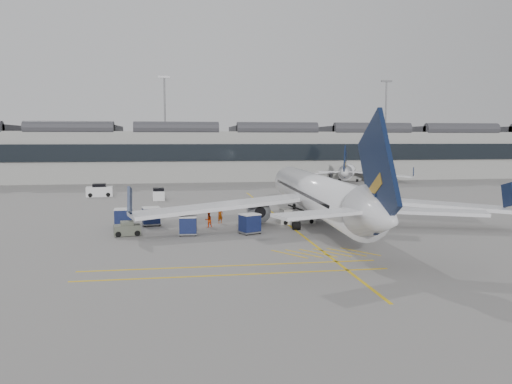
{
  "coord_description": "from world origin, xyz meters",
  "views": [
    {
      "loc": [
        -1.75,
        -45.74,
        9.24
      ],
      "look_at": [
        5.92,
        3.48,
        4.0
      ],
      "focal_mm": 35.0,
      "sensor_mm": 36.0,
      "label": 1
    }
  ],
  "objects": [
    {
      "name": "apron_markings",
      "position": [
        10.0,
        10.0,
        0.01
      ],
      "size": [
        0.25,
        60.0,
        0.01
      ],
      "primitive_type": "cube",
      "color": "gold",
      "rests_on": "ground"
    },
    {
      "name": "terminal",
      "position": [
        0.0,
        71.93,
        6.14
      ],
      "size": [
        200.0,
        20.45,
        12.4
      ],
      "color": "#9E9E99",
      "rests_on": "ground"
    },
    {
      "name": "light_masts",
      "position": [
        -1.67,
        86.0,
        14.49
      ],
      "size": [
        113.0,
        0.6,
        25.45
      ],
      "color": "slate",
      "rests_on": "ground"
    },
    {
      "name": "airliner_main",
      "position": [
        12.95,
        5.46,
        3.38
      ],
      "size": [
        39.53,
        43.23,
        11.49
      ],
      "rotation": [
        0.0,
        0.0,
        -0.04
      ],
      "color": "white",
      "rests_on": "ground"
    },
    {
      "name": "service_van_mid",
      "position": [
        -4.86,
        32.22,
        0.81
      ],
      "size": [
        1.96,
        3.63,
        1.82
      ],
      "rotation": [
        0.0,
        0.0,
        1.63
      ],
      "color": "silver",
      "rests_on": "ground"
    },
    {
      "name": "belt_loader",
      "position": [
        10.96,
        7.7,
        0.6
      ],
      "size": [
        5.17,
        2.24,
        2.06
      ],
      "rotation": [
        0.0,
        0.0,
        0.15
      ],
      "color": "#B9B7B0",
      "rests_on": "ground"
    },
    {
      "name": "airliner_far",
      "position": [
        35.84,
        60.77,
        2.39
      ],
      "size": [
        26.02,
        28.75,
        8.14
      ],
      "rotation": [
        0.0,
        0.0,
        -0.4
      ],
      "color": "white",
      "rests_on": "ground"
    },
    {
      "name": "service_van_right",
      "position": [
        31.52,
        31.74,
        0.89
      ],
      "size": [
        4.11,
        2.5,
        1.98
      ],
      "rotation": [
        0.0,
        0.0,
        -0.15
      ],
      "color": "silver",
      "rests_on": "ground"
    },
    {
      "name": "baggage_cart_c",
      "position": [
        -4.74,
        8.46,
        1.08
      ],
      "size": [
        2.19,
        1.92,
        2.02
      ],
      "rotation": [
        0.0,
        0.0,
        0.19
      ],
      "color": "gray",
      "rests_on": "ground"
    },
    {
      "name": "ramp_agent_b",
      "position": [
        1.31,
        6.54,
        0.78
      ],
      "size": [
        0.91,
        0.81,
        1.57
      ],
      "primitive_type": "imported",
      "rotation": [
        0.0,
        0.0,
        3.47
      ],
      "color": "#FF4B0D",
      "rests_on": "ground"
    },
    {
      "name": "safety_cone_engine",
      "position": [
        11.11,
        8.58,
        0.27
      ],
      "size": [
        0.39,
        0.39,
        0.54
      ],
      "primitive_type": "cone",
      "color": "#F24C0A",
      "rests_on": "ground"
    },
    {
      "name": "service_van_left",
      "position": [
        -14.56,
        38.17,
        0.95
      ],
      "size": [
        4.29,
        2.41,
        2.12
      ],
      "rotation": [
        0.0,
        0.0,
        0.08
      ],
      "color": "silver",
      "rests_on": "ground"
    },
    {
      "name": "baggage_cart_a",
      "position": [
        5.1,
        2.21,
        1.07
      ],
      "size": [
        2.37,
        2.21,
        1.99
      ],
      "rotation": [
        0.0,
        0.0,
        0.44
      ],
      "color": "gray",
      "rests_on": "ground"
    },
    {
      "name": "baggage_cart_b",
      "position": [
        -0.92,
        2.38,
        1.0
      ],
      "size": [
        1.86,
        1.57,
        1.87
      ],
      "rotation": [
        0.0,
        0.0,
        -0.06
      ],
      "color": "gray",
      "rests_on": "ground"
    },
    {
      "name": "ground",
      "position": [
        0.0,
        0.0,
        0.0
      ],
      "size": [
        220.0,
        220.0,
        0.0
      ],
      "primitive_type": "plane",
      "color": "gray",
      "rests_on": "ground"
    },
    {
      "name": "baggage_cart_d",
      "position": [
        -7.55,
        7.57,
        1.1
      ],
      "size": [
        2.01,
        1.67,
        2.05
      ],
      "rotation": [
        0.0,
        0.0,
        0.04
      ],
      "color": "gray",
      "rests_on": "ground"
    },
    {
      "name": "ramp_agent_a",
      "position": [
        2.75,
        8.84,
        0.87
      ],
      "size": [
        0.75,
        0.65,
        1.74
      ],
      "primitive_type": "imported",
      "rotation": [
        0.0,
        0.0,
        0.45
      ],
      "color": "#EA590C",
      "rests_on": "ground"
    },
    {
      "name": "safety_cone_nose",
      "position": [
        8.61,
        18.72,
        0.27
      ],
      "size": [
        0.38,
        0.38,
        0.53
      ],
      "primitive_type": "cone",
      "color": "#F24C0A",
      "rests_on": "ground"
    },
    {
      "name": "pushback_tug",
      "position": [
        -6.76,
        3.2,
        0.62
      ],
      "size": [
        2.7,
        1.93,
        1.38
      ],
      "rotation": [
        0.0,
        0.0,
        0.18
      ],
      "color": "#575B4D",
      "rests_on": "ground"
    }
  ]
}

